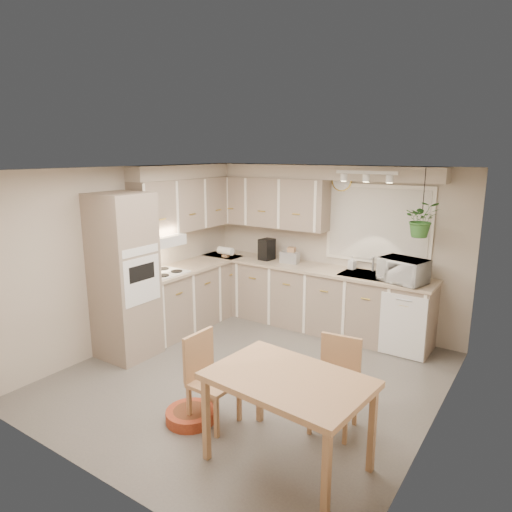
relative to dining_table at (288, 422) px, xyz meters
name	(u,v)px	position (x,y,z in m)	size (l,w,h in m)	color
floor	(251,377)	(-1.12, 1.10, -0.40)	(4.20, 4.20, 0.00)	#645F58
ceiling	(250,169)	(-1.12, 1.10, 2.00)	(4.20, 4.20, 0.00)	white
wall_back	(331,247)	(-1.12, 3.20, 0.80)	(4.00, 0.04, 2.40)	#B9AB99
wall_front	(91,342)	(-1.12, -1.00, 0.80)	(4.00, 0.04, 2.40)	#B9AB99
wall_left	(129,256)	(-3.12, 1.10, 0.80)	(0.04, 4.20, 2.40)	#B9AB99
wall_right	(438,313)	(0.88, 1.10, 0.80)	(0.04, 4.20, 2.40)	#B9AB99
base_cab_left	(191,296)	(-2.82, 1.97, 0.05)	(0.60, 1.85, 0.90)	gray
base_cab_back	(308,298)	(-1.32, 2.90, 0.05)	(3.60, 0.60, 0.90)	gray
counter_left	(191,266)	(-2.81, 1.97, 0.52)	(0.64, 1.89, 0.04)	#C3AD8E
counter_back	(308,267)	(-1.32, 2.89, 0.52)	(3.64, 0.64, 0.04)	#C3AD8E
oven_stack	(124,277)	(-2.80, 0.72, 0.65)	(0.65, 0.65, 2.10)	gray
wall_oven_face	(142,280)	(-2.48, 0.72, 0.65)	(0.02, 0.56, 0.58)	silver
upper_cab_left	(187,204)	(-2.95, 2.10, 1.42)	(0.35, 2.00, 0.75)	gray
upper_cab_back	(268,202)	(-2.12, 3.02, 1.42)	(2.00, 0.35, 0.75)	gray
soffit_left	(185,172)	(-2.97, 2.10, 1.90)	(0.30, 2.00, 0.20)	#B9AB99
soffit_back	(316,172)	(-1.32, 3.05, 1.90)	(3.60, 0.30, 0.20)	#B9AB99
cooktop	(163,273)	(-2.80, 1.40, 0.54)	(0.52, 0.58, 0.02)	silver
range_hood	(161,241)	(-2.82, 1.40, 1.00)	(0.40, 0.60, 0.14)	silver
window_blinds	(377,225)	(-0.42, 3.17, 1.20)	(1.40, 0.02, 1.00)	silver
window_frame	(377,225)	(-0.42, 3.18, 1.20)	(1.50, 0.02, 1.10)	white
sink	(367,278)	(-0.42, 2.90, 0.50)	(0.70, 0.48, 0.10)	#ABAFB3
dishwasher_front	(402,326)	(0.18, 2.59, 0.02)	(0.58, 0.01, 0.83)	silver
track_light_bar	(366,172)	(-0.42, 2.65, 1.93)	(0.80, 0.04, 0.04)	silver
wall_clock	(342,181)	(-0.97, 3.17, 1.78)	(0.30, 0.30, 0.03)	gold
dining_table	(288,422)	(0.00, 0.00, 0.00)	(1.28, 0.85, 0.81)	#AC7F56
chair_left	(214,381)	(-0.89, 0.14, 0.04)	(0.42, 0.42, 0.89)	#AC7F56
chair_back	(334,387)	(0.11, 0.68, 0.04)	(0.41, 0.41, 0.88)	#AC7F56
braided_rug	(264,369)	(-1.10, 1.35, -0.40)	(1.12, 0.84, 0.01)	black
pet_bed	(191,415)	(-1.11, 0.03, -0.35)	(0.49, 0.49, 0.11)	#9F421F
microwave	(403,268)	(0.08, 2.80, 0.73)	(0.57, 0.31, 0.38)	silver
soap_bottle	(352,267)	(-0.71, 3.05, 0.58)	(0.09, 0.20, 0.09)	silver
hanging_plant	(422,223)	(0.26, 2.80, 1.32)	(0.40, 0.45, 0.35)	#32692A
coffee_maker	(267,249)	(-2.06, 2.90, 0.70)	(0.18, 0.22, 0.33)	black
toaster	(290,257)	(-1.66, 2.92, 0.62)	(0.27, 0.16, 0.17)	#ABAFB3
knife_block	(291,255)	(-1.65, 2.95, 0.65)	(0.11, 0.11, 0.24)	#AC7F56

